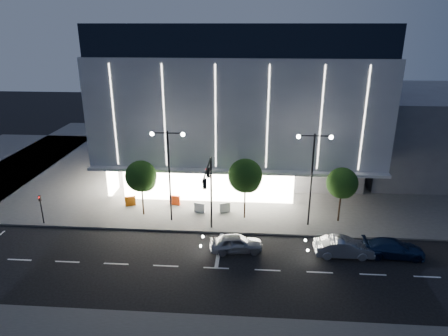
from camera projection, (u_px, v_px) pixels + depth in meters
name	position (u px, v px, depth m)	size (l,w,h in m)	color
ground	(194.00, 256.00, 32.72)	(160.00, 160.00, 0.00)	black
sidewalk_museum	(255.00, 162.00, 54.85)	(70.00, 40.00, 0.15)	#474747
museum	(241.00, 97.00, 50.25)	(30.00, 25.80, 18.00)	#4C4C51
annex_building	(418.00, 130.00, 51.74)	(16.00, 20.00, 10.00)	#4C4C51
traffic_mast	(209.00, 185.00, 34.06)	(0.33, 5.89, 7.07)	black
street_lamp_west	(169.00, 163.00, 36.51)	(3.16, 0.36, 9.00)	black
street_lamp_east	(312.00, 167.00, 35.62)	(3.16, 0.36, 9.00)	black
ped_signal_far	(41.00, 206.00, 37.30)	(0.22, 0.24, 3.00)	black
tree_left	(141.00, 178.00, 38.32)	(3.02, 3.02, 5.72)	black
tree_mid	(245.00, 178.00, 37.54)	(3.25, 3.25, 6.15)	black
tree_right	(342.00, 185.00, 37.08)	(2.91, 2.91, 5.51)	black
car_lead	(236.00, 243.00, 33.25)	(1.78, 4.43, 1.51)	#9A9BA1
car_second	(344.00, 247.00, 32.59)	(1.66, 4.76, 1.57)	#B1B4BA
car_third	(393.00, 248.00, 32.57)	(2.00, 4.93, 1.43)	#132347
barrier_a	(130.00, 201.00, 41.36)	(1.10, 0.25, 1.00)	#DE5B0C
barrier_b	(200.00, 207.00, 39.92)	(1.10, 0.25, 1.00)	silver
barrier_c	(175.00, 200.00, 41.55)	(1.10, 0.25, 1.00)	#FF3E0E
barrier_d	(225.00, 207.00, 39.97)	(1.10, 0.25, 1.00)	silver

